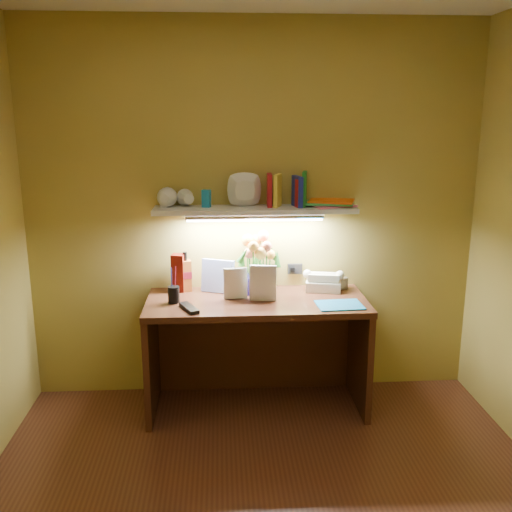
{
  "coord_description": "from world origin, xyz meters",
  "views": [
    {
      "loc": [
        -0.22,
        -2.24,
        1.89
      ],
      "look_at": [
        0.0,
        1.35,
        1.0
      ],
      "focal_mm": 40.0,
      "sensor_mm": 36.0,
      "label": 1
    }
  ],
  "objects": [
    {
      "name": "art_card",
      "position": [
        -0.25,
        1.38,
        0.86
      ],
      "size": [
        0.22,
        0.12,
        0.22
      ],
      "primitive_type": null,
      "rotation": [
        0.0,
        0.0,
        -0.4
      ],
      "color": "white",
      "rests_on": "desk"
    },
    {
      "name": "blue_folder",
      "position": [
        0.5,
        1.05,
        0.75
      ],
      "size": [
        0.29,
        0.22,
        0.01
      ],
      "primitive_type": "cube",
      "rotation": [
        0.0,
        0.0,
        0.06
      ],
      "color": "#1989D1",
      "rests_on": "desk"
    },
    {
      "name": "flower_bouquet",
      "position": [
        0.02,
        1.36,
        0.95
      ],
      "size": [
        0.28,
        0.28,
        0.4
      ],
      "primitive_type": null,
      "rotation": [
        0.0,
        0.0,
        -0.14
      ],
      "color": "#0D0833",
      "rests_on": "desk"
    },
    {
      "name": "whisky_box",
      "position": [
        -0.51,
        1.41,
        0.88
      ],
      "size": [
        0.09,
        0.09,
        0.25
      ],
      "primitive_type": "cube",
      "rotation": [
        0.0,
        0.0,
        -0.16
      ],
      "color": "#5C1007",
      "rests_on": "desk"
    },
    {
      "name": "wall_shelf",
      "position": [
        0.01,
        1.38,
        1.34
      ],
      "size": [
        1.32,
        0.33,
        0.25
      ],
      "color": "silver",
      "rests_on": "ground"
    },
    {
      "name": "pen_cup",
      "position": [
        -0.52,
        1.18,
        0.84
      ],
      "size": [
        0.07,
        0.07,
        0.18
      ],
      "primitive_type": "cylinder",
      "rotation": [
        0.0,
        0.0,
        -0.03
      ],
      "color": "black",
      "rests_on": "desk"
    },
    {
      "name": "desk_book_a",
      "position": [
        -0.21,
        1.22,
        0.85
      ],
      "size": [
        0.15,
        0.02,
        0.2
      ],
      "primitive_type": "imported",
      "rotation": [
        0.0,
        0.0,
        0.04
      ],
      "color": "silver",
      "rests_on": "desk"
    },
    {
      "name": "desk_book_b",
      "position": [
        -0.05,
        1.19,
        0.87
      ],
      "size": [
        0.17,
        0.05,
        0.23
      ],
      "primitive_type": "imported",
      "rotation": [
        0.0,
        0.0,
        -0.17
      ],
      "color": "silver",
      "rests_on": "desk"
    },
    {
      "name": "tv_remote",
      "position": [
        -0.42,
        1.03,
        0.76
      ],
      "size": [
        0.13,
        0.2,
        0.02
      ],
      "primitive_type": "cube",
      "rotation": [
        0.0,
        0.0,
        0.42
      ],
      "color": "black",
      "rests_on": "desk"
    },
    {
      "name": "desk_clock",
      "position": [
        0.59,
        1.39,
        0.79
      ],
      "size": [
        0.09,
        0.06,
        0.08
      ],
      "primitive_type": "cube",
      "rotation": [
        0.0,
        0.0,
        0.28
      ],
      "color": "#B0B1B5",
      "rests_on": "desk"
    },
    {
      "name": "telephone",
      "position": [
        0.46,
        1.38,
        0.82
      ],
      "size": [
        0.26,
        0.21,
        0.14
      ],
      "primitive_type": null,
      "rotation": [
        0.0,
        0.0,
        -0.19
      ],
      "color": "white",
      "rests_on": "desk"
    },
    {
      "name": "whisky_bottle",
      "position": [
        -0.46,
        1.42,
        0.88
      ],
      "size": [
        0.09,
        0.09,
        0.27
      ],
      "primitive_type": null,
      "rotation": [
        0.0,
        0.0,
        0.24
      ],
      "color": "#C36525",
      "rests_on": "desk"
    },
    {
      "name": "desk",
      "position": [
        0.0,
        1.2,
        0.38
      ],
      "size": [
        1.4,
        0.6,
        0.75
      ],
      "primitive_type": "cube",
      "color": "#351C0E",
      "rests_on": "ground"
    }
  ]
}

